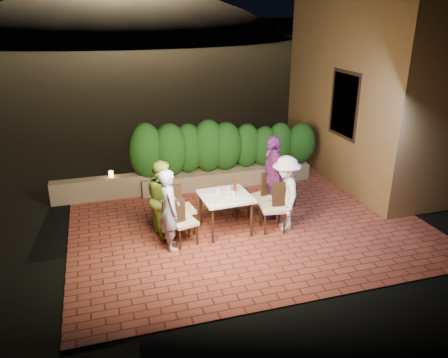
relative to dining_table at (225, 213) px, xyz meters
name	(u,v)px	position (x,y,z in m)	size (l,w,h in m)	color
ground	(251,228)	(0.53, 0.00, -0.40)	(400.00, 400.00, 0.00)	black
terrace_floor	(243,219)	(0.53, 0.50, -0.45)	(7.00, 6.00, 0.15)	brown
building_wall	(365,78)	(4.13, 2.00, 2.12)	(1.60, 5.00, 5.00)	brown
window_pane	(345,105)	(3.35, 1.50, 1.62)	(0.08, 1.00, 1.40)	black
window_frame	(345,105)	(3.34, 1.50, 1.62)	(0.06, 1.15, 1.55)	black
planter	(227,177)	(0.73, 2.30, -0.17)	(4.20, 0.55, 0.40)	#7D6F4F
hedge	(227,148)	(0.73, 2.30, 0.57)	(4.00, 0.70, 1.10)	#164312
parapet	(101,188)	(-2.27, 2.30, -0.12)	(2.20, 0.30, 0.50)	#7D6F4F
hill	(124,67)	(2.53, 60.00, -4.38)	(52.00, 40.00, 22.00)	black
dining_table	(225,213)	(0.00, 0.00, 0.00)	(0.93, 0.93, 0.75)	white
plate_nw	(214,202)	(-0.29, -0.26, 0.38)	(0.21, 0.21, 0.01)	white
plate_sw	(208,192)	(-0.28, 0.22, 0.38)	(0.24, 0.24, 0.01)	white
plate_ne	(243,197)	(0.29, -0.19, 0.38)	(0.20, 0.20, 0.01)	white
plate_se	(234,190)	(0.23, 0.22, 0.38)	(0.23, 0.23, 0.01)	white
plate_centre	(226,195)	(0.01, -0.01, 0.38)	(0.20, 0.20, 0.01)	white
plate_front	(235,201)	(0.08, -0.32, 0.38)	(0.22, 0.22, 0.01)	white
glass_nw	(221,197)	(-0.15, -0.18, 0.43)	(0.06, 0.06, 0.10)	silver
glass_sw	(218,191)	(-0.12, 0.15, 0.43)	(0.07, 0.07, 0.11)	silver
glass_ne	(234,194)	(0.14, -0.10, 0.43)	(0.06, 0.06, 0.10)	silver
glass_se	(229,189)	(0.11, 0.17, 0.43)	(0.07, 0.07, 0.12)	silver
beer_bottle	(235,185)	(0.21, 0.09, 0.53)	(0.06, 0.06, 0.32)	#47240B
bowl	(218,190)	(-0.07, 0.27, 0.39)	(0.15, 0.15, 0.04)	white
chair_left_front	(184,221)	(-0.87, -0.26, 0.08)	(0.43, 0.43, 0.92)	black
chair_left_back	(181,208)	(-0.83, 0.19, 0.13)	(0.47, 0.47, 1.01)	black
chair_right_front	(273,207)	(0.89, -0.23, 0.12)	(0.46, 0.46, 1.00)	black
chair_right_back	(262,196)	(0.87, 0.29, 0.13)	(0.47, 0.47, 1.01)	black
diner_blue	(170,210)	(-1.14, -0.33, 0.38)	(0.55, 0.36, 1.51)	#AABADA
diner_green	(163,198)	(-1.16, 0.26, 0.37)	(0.72, 0.56, 1.48)	#9BCE40
diner_white	(286,193)	(1.15, -0.22, 0.37)	(0.96, 0.55, 1.49)	white
diner_purple	(272,177)	(1.11, 0.37, 0.50)	(1.02, 0.43, 1.74)	#6E2775
parapet_lamp	(111,174)	(-2.02, 2.30, 0.20)	(0.10, 0.10, 0.14)	orange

